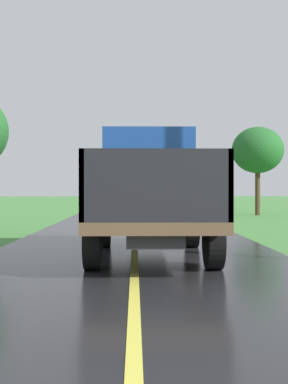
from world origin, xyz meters
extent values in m
cube|color=#2D2D30|center=(0.33, 11.25, 0.68)|extent=(0.90, 5.51, 0.24)
cube|color=brown|center=(0.33, 11.25, 0.88)|extent=(2.30, 5.80, 0.20)
cube|color=#1E479E|center=(0.33, 13.20, 1.93)|extent=(2.10, 1.90, 1.90)
cube|color=black|center=(0.33, 14.16, 2.26)|extent=(1.78, 0.02, 0.76)
cube|color=#232328|center=(-0.78, 10.28, 1.53)|extent=(0.08, 3.85, 1.10)
cube|color=#232328|center=(1.44, 10.28, 1.53)|extent=(0.08, 3.85, 1.10)
cube|color=#232328|center=(0.33, 8.39, 1.53)|extent=(2.30, 0.08, 1.10)
cube|color=#232328|center=(0.33, 12.16, 1.53)|extent=(2.30, 0.08, 1.10)
cylinder|color=black|center=(-0.72, 13.05, 0.58)|extent=(0.28, 1.00, 1.00)
cylinder|color=black|center=(1.38, 13.05, 0.58)|extent=(0.28, 1.00, 1.00)
cylinder|color=black|center=(-0.72, 9.66, 0.58)|extent=(0.28, 1.00, 1.00)
cylinder|color=black|center=(1.38, 9.66, 0.58)|extent=(0.28, 1.00, 1.00)
ellipsoid|color=#98BD1E|center=(0.47, 9.66, 1.15)|extent=(0.59, 0.75, 0.43)
ellipsoid|color=#84C134|center=(0.12, 8.79, 1.80)|extent=(0.45, 0.47, 0.41)
ellipsoid|color=#87BB30|center=(1.05, 11.52, 1.49)|extent=(0.50, 0.62, 0.36)
ellipsoid|color=#83B434|center=(0.89, 11.54, 1.48)|extent=(0.58, 0.70, 0.42)
ellipsoid|color=#91B720|center=(0.85, 9.66, 1.46)|extent=(0.55, 0.64, 0.38)
ellipsoid|color=#89C621|center=(0.20, 10.53, 1.16)|extent=(0.42, 0.52, 0.47)
ellipsoid|color=#87BD26|center=(0.64, 8.98, 1.17)|extent=(0.41, 0.53, 0.50)
ellipsoid|color=#9BC728|center=(-0.26, 9.23, 1.17)|extent=(0.55, 0.64, 0.48)
ellipsoid|color=#83AF2C|center=(0.05, 10.68, 1.17)|extent=(0.49, 0.59, 0.50)
ellipsoid|color=#8FAF21|center=(-0.41, 10.52, 1.49)|extent=(0.51, 0.54, 0.51)
ellipsoid|color=#95BF29|center=(-0.38, 10.82, 1.50)|extent=(0.41, 0.42, 0.42)
ellipsoid|color=#95B722|center=(-0.26, 9.95, 1.48)|extent=(0.56, 0.57, 0.41)
ellipsoid|color=#84C52E|center=(0.48, 9.09, 1.16)|extent=(0.46, 0.43, 0.46)
ellipsoid|color=#99C62C|center=(0.62, 11.11, 1.78)|extent=(0.48, 0.45, 0.43)
cylinder|color=#4C3823|center=(6.86, 29.22, 1.25)|extent=(0.28, 0.28, 2.49)
ellipsoid|color=#236028|center=(6.86, 29.22, 3.64)|extent=(2.87, 2.87, 2.59)
camera|label=1|loc=(0.01, 0.78, 1.48)|focal=47.94mm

